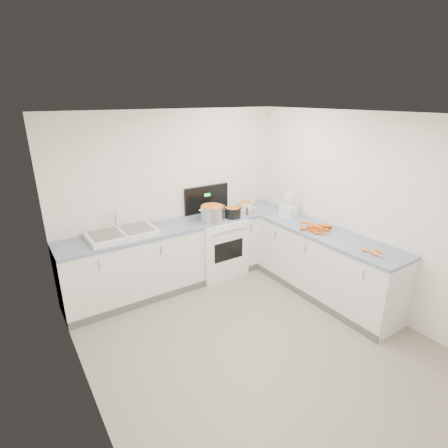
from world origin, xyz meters
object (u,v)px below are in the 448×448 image
black_pot (233,213)px  mixing_bowl (245,206)px  spice_jar (254,211)px  stove (217,245)px  steel_pot (212,214)px  food_processor (289,206)px  sink (122,233)px  extract_bottle (247,212)px

black_pot → mixing_bowl: 0.47m
mixing_bowl → spice_jar: mixing_bowl is taller
stove → mixing_bowl: size_ratio=5.45×
black_pot → stove: bearing=137.4°
stove → steel_pot: size_ratio=4.00×
steel_pot → food_processor: 1.17m
stove → spice_jar: (0.58, -0.19, 0.50)m
food_processor → black_pot: bearing=149.8°
black_pot → sink: bearing=173.6°
stove → steel_pot: (-0.16, -0.12, 0.57)m
extract_bottle → food_processor: (0.48, -0.40, 0.11)m
food_processor → extract_bottle: bearing=140.2°
black_pot → mixing_bowl: bearing=29.6°
steel_pot → extract_bottle: bearing=-6.6°
sink → steel_pot: (1.29, -0.14, 0.07)m
steel_pot → spice_jar: bearing=-4.9°
stove → sink: stove is taller
sink → stove: bearing=-0.6°
steel_pot → extract_bottle: (0.59, -0.07, -0.06)m
spice_jar → food_processor: 0.54m
mixing_bowl → extract_bottle: (-0.16, -0.26, -0.01)m
sink → food_processor: (2.36, -0.61, 0.12)m
sink → black_pot: (1.63, -0.18, 0.03)m
extract_bottle → food_processor: food_processor is taller
extract_bottle → spice_jar: 0.15m
steel_pot → black_pot: (0.34, -0.04, -0.04)m
stove → food_processor: bearing=-33.0°
steel_pot → food_processor: (1.07, -0.47, 0.06)m
stove → steel_pot: 0.60m
extract_bottle → spice_jar: extract_bottle is taller
steel_pot → mixing_bowl: 0.77m
mixing_bowl → extract_bottle: size_ratio=2.55×
sink → steel_pot: sink is taller
sink → food_processor: size_ratio=2.27×
black_pot → extract_bottle: (0.25, -0.02, -0.02)m
stove → sink: (-1.45, 0.02, 0.50)m
black_pot → food_processor: food_processor is taller
sink → extract_bottle: sink is taller
sink → spice_jar: 2.04m
stove → extract_bottle: size_ratio=13.92×
black_pot → food_processor: (0.73, -0.43, 0.10)m
food_processor → sink: bearing=165.6°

